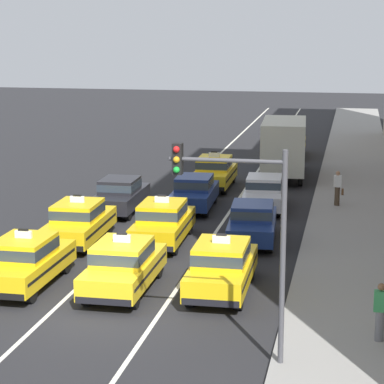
{
  "coord_description": "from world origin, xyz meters",
  "views": [
    {
      "loc": [
        7.02,
        -21.49,
        8.41
      ],
      "look_at": [
        0.27,
        11.73,
        1.3
      ],
      "focal_mm": 75.34,
      "sensor_mm": 36.0,
      "label": 1
    }
  ],
  "objects_px": {
    "sedan_right_third": "(264,192)",
    "traffic_light_pole": "(244,217)",
    "taxi_center_nearest": "(123,265)",
    "sedan_center_third": "(194,191)",
    "taxi_center_fourth": "(214,172)",
    "taxi_right_fifth": "(290,143)",
    "taxi_left_nearest": "(26,260)",
    "sedan_left_third": "(120,194)",
    "sedan_right_second": "(252,221)",
    "taxi_left_second": "(79,221)",
    "taxi_center_second": "(163,222)",
    "box_truck_right_fourth": "(284,146)",
    "pedestrian_mid_block": "(380,312)",
    "taxi_right_nearest": "(222,266)",
    "pedestrian_by_storefront": "(338,188)"
  },
  "relations": [
    {
      "from": "taxi_center_second",
      "to": "traffic_light_pole",
      "type": "relative_size",
      "value": 0.83
    },
    {
      "from": "taxi_left_nearest",
      "to": "sedan_left_third",
      "type": "bearing_deg",
      "value": 89.93
    },
    {
      "from": "taxi_left_second",
      "to": "sedan_right_third",
      "type": "height_order",
      "value": "taxi_left_second"
    },
    {
      "from": "sedan_right_third",
      "to": "taxi_right_fifth",
      "type": "bearing_deg",
      "value": 90.27
    },
    {
      "from": "sedan_center_third",
      "to": "traffic_light_pole",
      "type": "xyz_separation_m",
      "value": [
        4.56,
        -16.7,
        2.97
      ]
    },
    {
      "from": "sedan_center_third",
      "to": "sedan_right_third",
      "type": "relative_size",
      "value": 1.0
    },
    {
      "from": "taxi_left_second",
      "to": "traffic_light_pole",
      "type": "distance_m",
      "value": 13.1
    },
    {
      "from": "taxi_center_fourth",
      "to": "sedan_right_second",
      "type": "relative_size",
      "value": 1.04
    },
    {
      "from": "taxi_center_nearest",
      "to": "taxi_right_fifth",
      "type": "xyz_separation_m",
      "value": [
        3.02,
        27.97,
        0.0
      ]
    },
    {
      "from": "taxi_left_second",
      "to": "taxi_right_fifth",
      "type": "distance_m",
      "value": 23.64
    },
    {
      "from": "taxi_right_nearest",
      "to": "taxi_center_nearest",
      "type": "bearing_deg",
      "value": -170.76
    },
    {
      "from": "sedan_center_third",
      "to": "taxi_center_fourth",
      "type": "relative_size",
      "value": 0.95
    },
    {
      "from": "taxi_left_nearest",
      "to": "sedan_left_third",
      "type": "height_order",
      "value": "taxi_left_nearest"
    },
    {
      "from": "taxi_left_nearest",
      "to": "taxi_right_nearest",
      "type": "xyz_separation_m",
      "value": [
        6.33,
        0.66,
        0.0
      ]
    },
    {
      "from": "taxi_center_nearest",
      "to": "pedestrian_mid_block",
      "type": "bearing_deg",
      "value": -20.45
    },
    {
      "from": "sedan_left_third",
      "to": "taxi_center_nearest",
      "type": "relative_size",
      "value": 0.95
    },
    {
      "from": "sedan_right_third",
      "to": "pedestrian_mid_block",
      "type": "height_order",
      "value": "pedestrian_mid_block"
    },
    {
      "from": "sedan_right_third",
      "to": "traffic_light_pole",
      "type": "relative_size",
      "value": 0.79
    },
    {
      "from": "taxi_center_nearest",
      "to": "pedestrian_mid_block",
      "type": "xyz_separation_m",
      "value": [
        7.91,
        -2.95,
        0.08
      ]
    },
    {
      "from": "taxi_right_fifth",
      "to": "taxi_center_nearest",
      "type": "bearing_deg",
      "value": -96.17
    },
    {
      "from": "taxi_right_nearest",
      "to": "sedan_right_second",
      "type": "bearing_deg",
      "value": 88.21
    },
    {
      "from": "pedestrian_by_storefront",
      "to": "taxi_center_nearest",
      "type": "bearing_deg",
      "value": -115.64
    },
    {
      "from": "sedan_right_second",
      "to": "taxi_right_fifth",
      "type": "distance_m",
      "value": 21.29
    },
    {
      "from": "box_truck_right_fourth",
      "to": "taxi_right_fifth",
      "type": "xyz_separation_m",
      "value": [
        -0.24,
        7.4,
        -0.9
      ]
    },
    {
      "from": "sedan_left_third",
      "to": "taxi_center_second",
      "type": "xyz_separation_m",
      "value": [
        3.12,
        -4.73,
        0.03
      ]
    },
    {
      "from": "pedestrian_mid_block",
      "to": "pedestrian_by_storefront",
      "type": "bearing_deg",
      "value": 95.31
    },
    {
      "from": "pedestrian_by_storefront",
      "to": "taxi_left_second",
      "type": "bearing_deg",
      "value": -140.06
    },
    {
      "from": "taxi_right_nearest",
      "to": "traffic_light_pole",
      "type": "bearing_deg",
      "value": -75.33
    },
    {
      "from": "taxi_right_fifth",
      "to": "pedestrian_by_storefront",
      "type": "bearing_deg",
      "value": -77.03
    },
    {
      "from": "taxi_left_second",
      "to": "sedan_center_third",
      "type": "relative_size",
      "value": 1.05
    },
    {
      "from": "taxi_center_nearest",
      "to": "sedan_right_third",
      "type": "height_order",
      "value": "taxi_center_nearest"
    },
    {
      "from": "taxi_center_fourth",
      "to": "taxi_right_fifth",
      "type": "relative_size",
      "value": 1.0
    },
    {
      "from": "taxi_center_nearest",
      "to": "traffic_light_pole",
      "type": "bearing_deg",
      "value": -47.37
    },
    {
      "from": "taxi_left_second",
      "to": "sedan_left_third",
      "type": "xyz_separation_m",
      "value": [
        0.09,
        5.36,
        -0.03
      ]
    },
    {
      "from": "taxi_center_fourth",
      "to": "traffic_light_pole",
      "type": "height_order",
      "value": "traffic_light_pole"
    },
    {
      "from": "sedan_right_second",
      "to": "box_truck_right_fourth",
      "type": "bearing_deg",
      "value": 90.08
    },
    {
      "from": "taxi_left_second",
      "to": "sedan_center_third",
      "type": "bearing_deg",
      "value": 63.77
    },
    {
      "from": "sedan_center_third",
      "to": "taxi_center_fourth",
      "type": "height_order",
      "value": "taxi_center_fourth"
    },
    {
      "from": "taxi_center_fourth",
      "to": "sedan_right_second",
      "type": "height_order",
      "value": "taxi_center_fourth"
    },
    {
      "from": "traffic_light_pole",
      "to": "pedestrian_mid_block",
      "type": "bearing_deg",
      "value": 29.76
    },
    {
      "from": "taxi_center_second",
      "to": "taxi_right_fifth",
      "type": "relative_size",
      "value": 1.0
    },
    {
      "from": "pedestrian_by_storefront",
      "to": "sedan_right_third",
      "type": "bearing_deg",
      "value": -164.79
    },
    {
      "from": "sedan_center_third",
      "to": "taxi_center_fourth",
      "type": "bearing_deg",
      "value": 89.28
    },
    {
      "from": "taxi_left_second",
      "to": "taxi_center_second",
      "type": "bearing_deg",
      "value": 11.01
    },
    {
      "from": "taxi_left_second",
      "to": "taxi_center_nearest",
      "type": "height_order",
      "value": "same"
    },
    {
      "from": "taxi_center_second",
      "to": "taxi_center_fourth",
      "type": "xyz_separation_m",
      "value": [
        0.12,
        11.0,
        0.0
      ]
    },
    {
      "from": "taxi_left_nearest",
      "to": "taxi_right_fifth",
      "type": "distance_m",
      "value": 28.81
    },
    {
      "from": "box_truck_right_fourth",
      "to": "sedan_left_third",
      "type": "bearing_deg",
      "value": -122.96
    },
    {
      "from": "pedestrian_mid_block",
      "to": "taxi_center_nearest",
      "type": "bearing_deg",
      "value": 159.55
    },
    {
      "from": "sedan_left_third",
      "to": "box_truck_right_fourth",
      "type": "distance_m",
      "value": 11.97
    }
  ]
}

